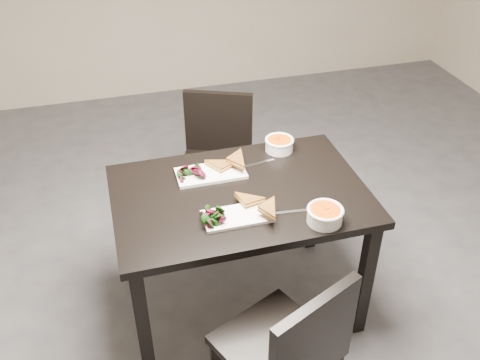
{
  "coord_description": "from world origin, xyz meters",
  "views": [
    {
      "loc": [
        -0.95,
        -2.24,
        2.25
      ],
      "look_at": [
        -0.4,
        -0.26,
        0.82
      ],
      "focal_mm": 40.18,
      "sensor_mm": 36.0,
      "label": 1
    }
  ],
  "objects_px": {
    "chair_near": "(290,348)",
    "table": "(240,209)",
    "soup_bowl_far": "(279,144)",
    "plate_far": "(211,173)",
    "chair_far": "(216,154)",
    "plate_near": "(237,216)",
    "soup_bowl_near": "(325,214)"
  },
  "relations": [
    {
      "from": "plate_far",
      "to": "chair_far",
      "type": "bearing_deg",
      "value": 74.63
    },
    {
      "from": "table",
      "to": "chair_near",
      "type": "relative_size",
      "value": 1.41
    },
    {
      "from": "soup_bowl_near",
      "to": "soup_bowl_far",
      "type": "xyz_separation_m",
      "value": [
        0.0,
        0.62,
        -0.0
      ]
    },
    {
      "from": "table",
      "to": "soup_bowl_near",
      "type": "height_order",
      "value": "soup_bowl_near"
    },
    {
      "from": "plate_far",
      "to": "chair_near",
      "type": "bearing_deg",
      "value": -83.1
    },
    {
      "from": "soup_bowl_near",
      "to": "chair_far",
      "type": "bearing_deg",
      "value": 102.43
    },
    {
      "from": "plate_far",
      "to": "soup_bowl_far",
      "type": "xyz_separation_m",
      "value": [
        0.4,
        0.13,
        0.03
      ]
    },
    {
      "from": "plate_far",
      "to": "soup_bowl_far",
      "type": "relative_size",
      "value": 2.22
    },
    {
      "from": "chair_near",
      "to": "plate_near",
      "type": "relative_size",
      "value": 2.78
    },
    {
      "from": "plate_far",
      "to": "soup_bowl_near",
      "type": "bearing_deg",
      "value": -50.76
    },
    {
      "from": "plate_near",
      "to": "plate_far",
      "type": "bearing_deg",
      "value": 95.99
    },
    {
      "from": "chair_near",
      "to": "chair_far",
      "type": "xyz_separation_m",
      "value": [
        0.05,
        1.48,
        0.0
      ]
    },
    {
      "from": "table",
      "to": "plate_far",
      "type": "height_order",
      "value": "plate_far"
    },
    {
      "from": "soup_bowl_far",
      "to": "table",
      "type": "bearing_deg",
      "value": -134.2
    },
    {
      "from": "plate_far",
      "to": "soup_bowl_far",
      "type": "distance_m",
      "value": 0.42
    },
    {
      "from": "table",
      "to": "plate_far",
      "type": "relative_size",
      "value": 3.53
    },
    {
      "from": "plate_near",
      "to": "soup_bowl_near",
      "type": "height_order",
      "value": "soup_bowl_near"
    },
    {
      "from": "table",
      "to": "soup_bowl_near",
      "type": "bearing_deg",
      "value": -46.05
    },
    {
      "from": "chair_near",
      "to": "chair_far",
      "type": "height_order",
      "value": "same"
    },
    {
      "from": "plate_near",
      "to": "soup_bowl_far",
      "type": "distance_m",
      "value": 0.61
    },
    {
      "from": "chair_far",
      "to": "plate_far",
      "type": "height_order",
      "value": "chair_far"
    },
    {
      "from": "soup_bowl_near",
      "to": "plate_far",
      "type": "relative_size",
      "value": 0.48
    },
    {
      "from": "chair_far",
      "to": "soup_bowl_far",
      "type": "height_order",
      "value": "chair_far"
    },
    {
      "from": "plate_near",
      "to": "soup_bowl_near",
      "type": "distance_m",
      "value": 0.39
    },
    {
      "from": "table",
      "to": "soup_bowl_near",
      "type": "distance_m",
      "value": 0.45
    },
    {
      "from": "soup_bowl_far",
      "to": "plate_far",
      "type": "bearing_deg",
      "value": -161.97
    },
    {
      "from": "plate_far",
      "to": "soup_bowl_far",
      "type": "height_order",
      "value": "soup_bowl_far"
    },
    {
      "from": "chair_near",
      "to": "table",
      "type": "bearing_deg",
      "value": 66.41
    },
    {
      "from": "chair_near",
      "to": "plate_near",
      "type": "bearing_deg",
      "value": 73.31
    },
    {
      "from": "chair_far",
      "to": "soup_bowl_near",
      "type": "bearing_deg",
      "value": -55.18
    },
    {
      "from": "chair_far",
      "to": "chair_near",
      "type": "bearing_deg",
      "value": -69.68
    },
    {
      "from": "table",
      "to": "chair_far",
      "type": "bearing_deg",
      "value": 85.45
    }
  ]
}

